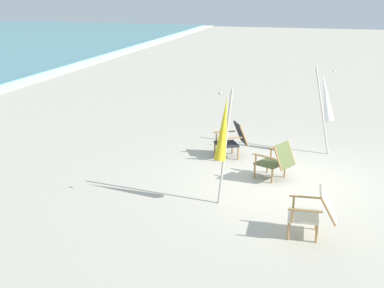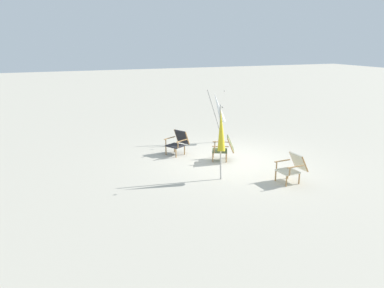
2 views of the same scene
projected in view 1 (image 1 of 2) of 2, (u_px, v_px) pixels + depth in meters
The scene contains 6 objects.
ground_plane at pixel (286, 182), 10.89m from camera, with size 80.00×80.00×0.00m, color #B7AF9E.
beach_chair_back_right at pixel (277, 160), 10.90m from camera, with size 0.83×0.89×0.81m.
beach_chair_front_right at pixel (314, 211), 8.45m from camera, with size 0.63×0.78×0.79m.
beach_chair_front_left at pixel (233, 139), 12.34m from camera, with size 0.83×0.89×0.81m.
umbrella_furled_yellow at pixel (224, 130), 9.56m from camera, with size 0.55×0.35×2.09m.
umbrella_furled_white at pixel (326, 98), 12.52m from camera, with size 0.74×0.59×2.00m.
Camera 1 is at (-10.35, -0.86, 3.88)m, focal length 50.00 mm.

